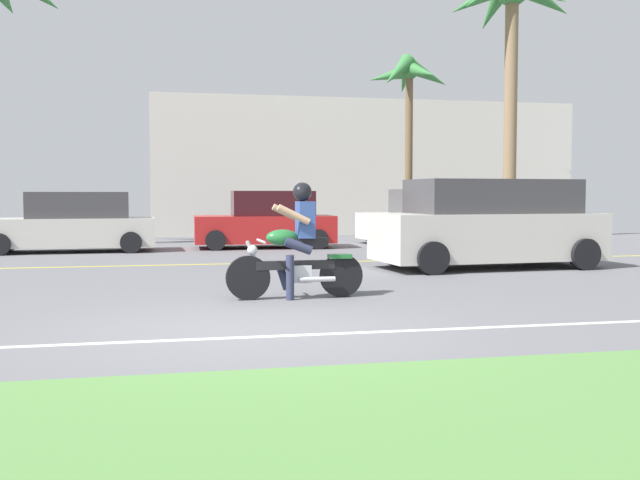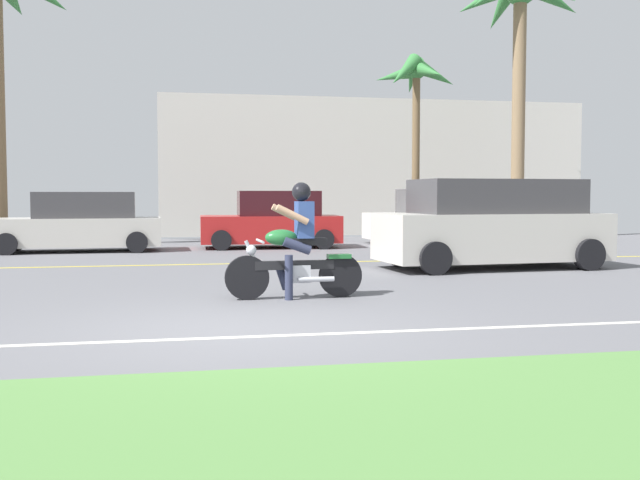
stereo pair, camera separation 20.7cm
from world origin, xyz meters
name	(u,v)px [view 1 (the left image)]	position (x,y,z in m)	size (l,w,h in m)	color
ground	(227,296)	(0.00, 3.00, -0.02)	(56.00, 30.00, 0.04)	slate
grass_median	(342,442)	(0.00, -4.10, 0.03)	(56.00, 3.80, 0.06)	#548442
lane_line_near	(258,337)	(0.00, -0.47, 0.00)	(50.40, 0.12, 0.01)	silver
lane_line_far	(204,264)	(0.00, 8.17, 0.00)	(50.40, 0.12, 0.01)	yellow
motorcyclist	(296,250)	(0.97, 2.42, 0.72)	(2.04, 0.67, 1.70)	black
suv_nearby	(490,225)	(5.76, 6.11, 0.90)	(4.92, 2.33, 1.83)	beige
parked_car_1	(72,224)	(-3.17, 12.57, 0.74)	(4.48, 1.91, 1.59)	beige
parked_car_2	(267,221)	(2.12, 13.02, 0.75)	(4.01, 2.02, 1.63)	#AD1E1E
parked_car_3	(427,218)	(7.28, 13.88, 0.78)	(4.01, 2.10, 1.69)	white
palm_tree_0	(408,85)	(7.12, 15.21, 5.08)	(2.77, 2.85, 6.05)	brown
palm_tree_1	(511,10)	(10.89, 15.61, 7.77)	(4.48, 4.43, 9.28)	#846B4C
building_far	(360,169)	(7.09, 21.00, 2.56)	(16.42, 4.00, 5.13)	beige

